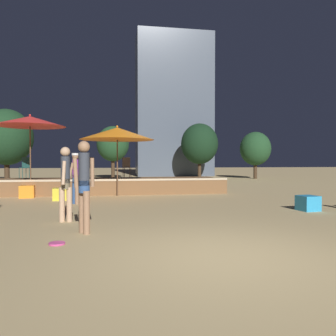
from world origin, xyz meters
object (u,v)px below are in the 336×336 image
at_px(background_tree_1, 7,137).
at_px(cube_seat_3, 60,194).
at_px(patio_umbrella_0, 117,134).
at_px(background_tree_4, 200,144).
at_px(bistro_chair_0, 25,165).
at_px(cube_seat_2, 27,192).
at_px(background_tree_0, 255,149).
at_px(patio_umbrella_1, 30,121).
at_px(person_0, 65,181).
at_px(cube_seat_1, 308,203).
at_px(bistro_chair_1, 90,165).
at_px(person_1, 84,182).
at_px(bistro_chair_2, 127,165).
at_px(person_2, 75,176).
at_px(frisbee_disc, 57,243).
at_px(background_tree_2, 113,144).

bearing_deg(background_tree_1, cube_seat_3, -61.41).
height_order(patio_umbrella_0, background_tree_4, background_tree_4).
bearing_deg(bistro_chair_0, cube_seat_2, 65.77).
bearing_deg(background_tree_0, patio_umbrella_1, -143.07).
bearing_deg(person_0, cube_seat_1, 10.16).
relative_size(cube_seat_2, bistro_chair_1, 0.65).
xyz_separation_m(person_1, bistro_chair_2, (1.12, 8.30, 0.21)).
bearing_deg(patio_umbrella_0, bistro_chair_2, 74.49).
bearing_deg(person_2, patio_umbrella_1, 0.11).
distance_m(cube_seat_3, person_0, 4.50).
bearing_deg(cube_seat_3, bistro_chair_1, 67.99).
distance_m(frisbee_disc, background_tree_2, 20.71).
height_order(cube_seat_1, bistro_chair_2, bistro_chair_2).
bearing_deg(cube_seat_1, background_tree_0, 70.86).
distance_m(cube_seat_2, person_0, 5.84).
xyz_separation_m(bistro_chair_2, background_tree_1, (-6.60, 4.96, 1.54)).
xyz_separation_m(patio_umbrella_0, background_tree_0, (10.81, 10.94, -0.16)).
relative_size(patio_umbrella_1, bistro_chair_2, 3.62).
bearing_deg(person_0, background_tree_0, 58.15).
bearing_deg(cube_seat_3, background_tree_4, 57.35).
relative_size(bistro_chair_0, bistro_chair_1, 1.00).
height_order(bistro_chair_1, background_tree_0, background_tree_0).
height_order(bistro_chair_1, bistro_chair_2, same).
height_order(patio_umbrella_1, cube_seat_3, patio_umbrella_1).
bearing_deg(bistro_chair_0, background_tree_1, -106.44).
bearing_deg(frisbee_disc, background_tree_1, 109.92).
xyz_separation_m(cube_seat_2, frisbee_disc, (2.36, -7.49, -0.22)).
relative_size(cube_seat_1, person_0, 0.33).
bearing_deg(background_tree_1, background_tree_2, 47.40).
relative_size(cube_seat_2, background_tree_1, 0.14).
relative_size(cube_seat_3, bistro_chair_2, 0.65).
bearing_deg(cube_seat_1, frisbee_disc, -156.63).
bearing_deg(background_tree_2, cube_seat_3, -97.29).
height_order(cube_seat_2, bistro_chair_1, bistro_chair_1).
bearing_deg(cube_seat_2, bistro_chair_1, 27.07).
bearing_deg(cube_seat_1, background_tree_2, 107.53).
bearing_deg(background_tree_1, background_tree_0, 14.65).
bearing_deg(bistro_chair_2, background_tree_0, -124.45).
relative_size(bistro_chair_0, bistro_chair_2, 1.00).
bearing_deg(background_tree_4, cube_seat_2, -128.68).
bearing_deg(background_tree_4, background_tree_0, -22.32).
height_order(background_tree_0, background_tree_2, background_tree_2).
height_order(bistro_chair_1, background_tree_4, background_tree_4).
bearing_deg(background_tree_2, bistro_chair_0, -107.50).
height_order(cube_seat_2, frisbee_disc, cube_seat_2).
bearing_deg(patio_umbrella_0, person_1, -95.86).
xyz_separation_m(person_0, background_tree_2, (0.98, 18.39, 1.79)).
relative_size(cube_seat_1, frisbee_disc, 2.09).
bearing_deg(person_2, person_1, 150.13).
distance_m(patio_umbrella_0, background_tree_0, 15.38).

